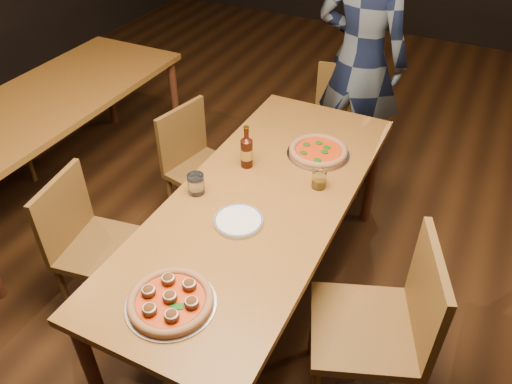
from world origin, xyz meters
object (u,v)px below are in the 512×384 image
at_px(chair_main_e, 365,327).
at_px(amber_glass, 319,179).
at_px(pizza_meatball, 170,300).
at_px(water_glass, 196,184).
at_px(chair_main_sw, 206,171).
at_px(chair_end, 339,130).
at_px(diner, 360,60).
at_px(chair_main_nw, 103,248).
at_px(table_main, 260,209).
at_px(pizza_margherita, 318,151).
at_px(table_left, 47,108).
at_px(plate_stack, 239,221).
at_px(beer_bottle, 247,153).

xyz_separation_m(chair_main_e, amber_glass, (-0.43, 0.52, 0.30)).
bearing_deg(pizza_meatball, water_glass, 113.39).
xyz_separation_m(chair_main_sw, chair_main_e, (1.25, -0.76, 0.07)).
xyz_separation_m(chair_end, diner, (0.03, 0.19, 0.45)).
xyz_separation_m(chair_main_nw, amber_glass, (0.94, 0.59, 0.36)).
distance_m(table_main, water_glass, 0.34).
xyz_separation_m(chair_end, amber_glass, (0.22, -1.07, 0.35)).
height_order(chair_main_e, pizza_margherita, chair_main_e).
distance_m(table_left, water_glass, 1.46).
bearing_deg(pizza_margherita, table_main, -104.07).
bearing_deg(plate_stack, chair_main_e, -8.68).
distance_m(chair_main_nw, chair_main_e, 1.37).
bearing_deg(chair_main_e, diner, 178.08).
bearing_deg(diner, chair_main_e, 114.33).
relative_size(chair_main_nw, chair_end, 0.98).
height_order(table_main, pizza_meatball, pizza_meatball).
bearing_deg(table_left, beer_bottle, -3.42).
xyz_separation_m(table_left, plate_stack, (1.69, -0.51, 0.08)).
bearing_deg(chair_main_nw, pizza_margherita, -53.72).
distance_m(table_left, amber_glass, 1.93).
bearing_deg(pizza_meatball, plate_stack, 88.43).
bearing_deg(chair_main_sw, diner, -20.42).
height_order(table_main, chair_main_sw, chair_main_sw).
bearing_deg(chair_end, diner, 69.01).
bearing_deg(water_glass, pizza_margherita, 53.88).
relative_size(chair_main_nw, chair_main_sw, 1.02).
height_order(chair_end, amber_glass, chair_end).
xyz_separation_m(chair_main_sw, diner, (0.64, 1.01, 0.46)).
xyz_separation_m(chair_main_sw, amber_glass, (0.82, -0.25, 0.37)).
xyz_separation_m(chair_main_nw, chair_end, (0.73, 1.66, 0.01)).
relative_size(chair_main_sw, pizza_margherita, 2.50).
relative_size(pizza_margherita, beer_bottle, 1.47).
height_order(chair_main_nw, pizza_meatball, chair_main_nw).
distance_m(plate_stack, amber_glass, 0.48).
bearing_deg(chair_main_nw, amber_glass, -67.27).
xyz_separation_m(chair_end, pizza_meatball, (-0.03, -2.01, 0.33)).
relative_size(table_left, chair_main_e, 2.04).
xyz_separation_m(chair_main_sw, chair_end, (0.60, 0.82, 0.02)).
bearing_deg(table_main, plate_stack, -92.66).
bearing_deg(table_left, water_glass, -15.96).
distance_m(pizza_meatball, amber_glass, 0.97).
bearing_deg(diner, amber_glass, 103.69).
bearing_deg(table_main, diner, 88.61).
bearing_deg(chair_end, chair_main_e, -79.24).
bearing_deg(amber_glass, chair_end, 101.56).
distance_m(chair_main_sw, beer_bottle, 0.63).
relative_size(chair_main_sw, chair_end, 0.96).
xyz_separation_m(chair_main_e, beer_bottle, (-0.83, 0.52, 0.34)).
relative_size(table_main, chair_main_nw, 2.31).
distance_m(chair_main_nw, chair_main_sw, 0.85).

